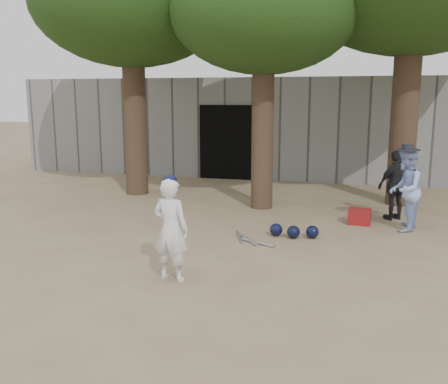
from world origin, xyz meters
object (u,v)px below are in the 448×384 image
(boy_player, at_px, (171,230))
(red_bag, at_px, (359,217))
(spectator_dark, at_px, (396,185))
(spectator_blue, at_px, (405,190))

(boy_player, height_order, red_bag, boy_player)
(spectator_dark, bearing_deg, boy_player, 19.19)
(boy_player, distance_m, spectator_blue, 4.78)
(boy_player, xyz_separation_m, spectator_dark, (3.13, 4.36, -0.00))
(boy_player, distance_m, red_bag, 4.54)
(boy_player, bearing_deg, spectator_dark, -115.69)
(boy_player, relative_size, spectator_dark, 1.00)
(spectator_dark, distance_m, red_bag, 1.05)
(boy_player, xyz_separation_m, spectator_blue, (3.23, 3.53, 0.06))
(spectator_blue, height_order, red_bag, spectator_blue)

